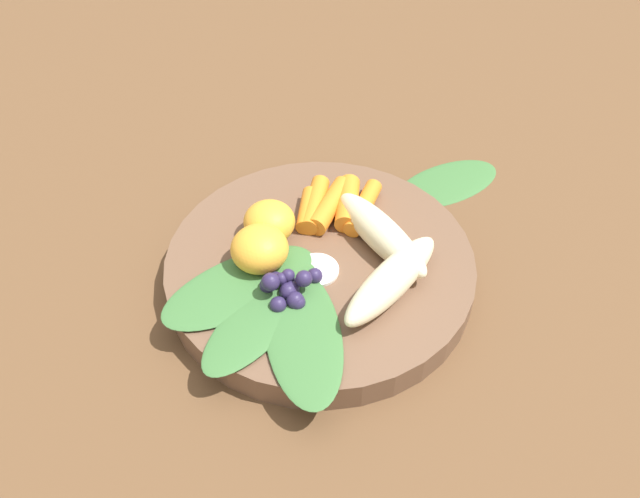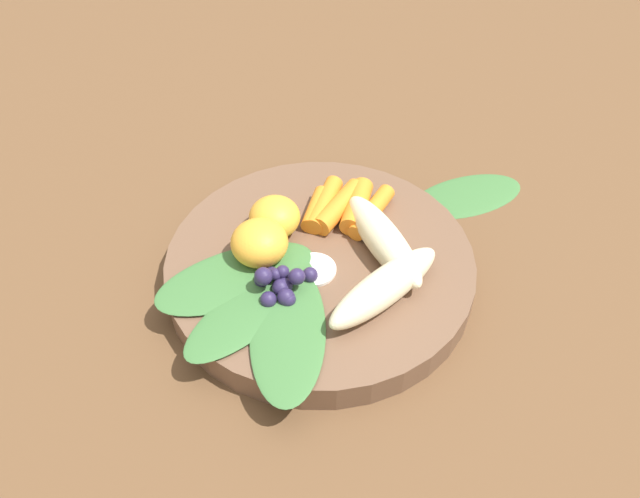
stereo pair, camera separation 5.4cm
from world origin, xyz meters
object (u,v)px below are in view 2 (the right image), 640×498
(orange_segment_near, at_px, (259,243))
(banana_peeled_left, at_px, (384,240))
(banana_peeled_right, at_px, (384,287))
(kale_leaf_stray, at_px, (467,194))
(bowl, at_px, (320,268))

(orange_segment_near, bearing_deg, banana_peeled_left, 21.06)
(banana_peeled_left, height_order, banana_peeled_right, same)
(banana_peeled_left, xyz_separation_m, kale_leaf_stray, (0.06, 0.12, -0.04))
(kale_leaf_stray, bearing_deg, banana_peeled_left, -153.57)
(banana_peeled_right, bearing_deg, orange_segment_near, 112.77)
(bowl, relative_size, kale_leaf_stray, 2.21)
(kale_leaf_stray, bearing_deg, banana_peeled_right, -143.18)
(bowl, distance_m, banana_peeled_left, 0.06)
(banana_peeled_right, relative_size, orange_segment_near, 2.43)
(banana_peeled_right, distance_m, orange_segment_near, 0.11)
(banana_peeled_left, distance_m, banana_peeled_right, 0.05)
(orange_segment_near, height_order, kale_leaf_stray, orange_segment_near)
(bowl, height_order, orange_segment_near, orange_segment_near)
(bowl, bearing_deg, banana_peeled_left, 24.12)
(banana_peeled_left, xyz_separation_m, banana_peeled_right, (0.01, -0.05, 0.00))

